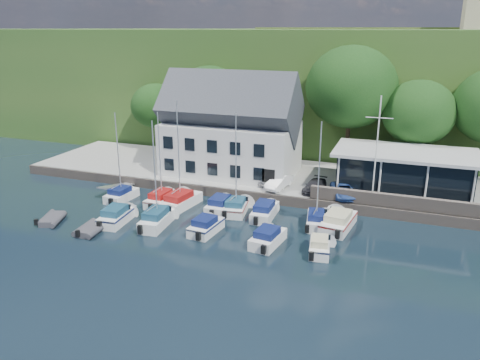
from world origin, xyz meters
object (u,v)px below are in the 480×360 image
(harbor_building, at_px, (231,133))
(boat_r1_7, at_px, (338,220))
(flagpole, at_px, (376,150))
(boat_r1_2, at_px, (179,160))
(boat_r2_4, at_px, (320,245))
(boat_r1_0, at_px, (119,160))
(club_pavilion, at_px, (404,172))
(car_white, at_px, (279,182))
(boat_r1_5, at_px, (265,210))
(dinghy_0, at_px, (52,218))
(car_silver, at_px, (272,179))
(car_blue, at_px, (344,190))
(boat_r1_6, at_px, (318,180))
(boat_r2_0, at_px, (117,214))
(boat_r2_2, at_px, (206,225))
(dinghy_1, at_px, (91,228))
(boat_r2_1, at_px, (155,172))
(car_dgrey, at_px, (315,186))
(boat_r2_3, at_px, (268,236))
(boat_r1_4, at_px, (236,168))
(boat_r1_1, at_px, (160,162))

(harbor_building, relative_size, boat_r1_7, 2.14)
(flagpole, distance_m, boat_r1_2, 17.86)
(boat_r2_4, bearing_deg, boat_r1_0, 158.31)
(boat_r1_7, distance_m, boat_r2_4, 5.15)
(club_pavilion, bearing_deg, car_white, -165.61)
(boat_r1_5, xyz_separation_m, dinghy_0, (-17.20, -7.38, -0.38))
(boat_r1_0, distance_m, boat_r2_4, 21.39)
(car_silver, height_order, flagpole, flagpole)
(car_white, bearing_deg, car_blue, 9.10)
(boat_r1_6, height_order, boat_r2_0, boat_r1_6)
(boat_r2_2, bearing_deg, dinghy_1, -155.22)
(boat_r1_5, xyz_separation_m, boat_r2_1, (-8.12, -4.88, 4.05))
(car_dgrey, bearing_deg, boat_r2_2, -115.93)
(flagpole, relative_size, boat_r2_1, 1.01)
(car_silver, height_order, boat_r2_1, boat_r2_1)
(boat_r2_0, relative_size, boat_r2_2, 1.16)
(boat_r2_3, bearing_deg, car_dgrey, 89.98)
(boat_r2_4, bearing_deg, boat_r1_6, 95.14)
(boat_r1_4, relative_size, dinghy_0, 2.74)
(boat_r2_1, bearing_deg, car_silver, 52.79)
(car_silver, xyz_separation_m, boat_r1_0, (-13.42, -6.73, 2.56))
(boat_r1_5, xyz_separation_m, boat_r2_0, (-11.79, -5.52, 0.01))
(car_dgrey, height_order, boat_r1_4, boat_r1_4)
(club_pavilion, distance_m, boat_r1_1, 23.32)
(harbor_building, height_order, boat_r1_5, harbor_building)
(boat_r1_2, height_order, boat_r1_4, boat_r1_2)
(boat_r1_0, relative_size, boat_r2_1, 0.86)
(club_pavilion, relative_size, car_blue, 3.49)
(club_pavilion, relative_size, boat_r2_4, 2.94)
(car_silver, distance_m, flagpole, 11.01)
(boat_r1_0, bearing_deg, flagpole, 16.72)
(car_dgrey, xyz_separation_m, boat_r2_2, (-6.93, -10.46, -0.84))
(car_dgrey, relative_size, boat_r1_6, 0.47)
(harbor_building, bearing_deg, dinghy_0, -122.91)
(car_white, xyz_separation_m, car_dgrey, (3.55, 0.15, -0.09))
(car_dgrey, distance_m, boat_r1_4, 8.63)
(car_blue, relative_size, boat_r1_1, 0.44)
(boat_r2_3, bearing_deg, boat_r1_5, 117.32)
(boat_r1_1, relative_size, boat_r2_0, 1.46)
(boat_r2_4, xyz_separation_m, dinghy_1, (-18.61, -2.70, -0.30))
(boat_r1_4, relative_size, boat_r2_4, 1.90)
(car_silver, bearing_deg, car_dgrey, 11.35)
(harbor_building, height_order, boat_r2_0, harbor_building)
(boat_r1_4, distance_m, boat_r2_0, 11.21)
(car_blue, relative_size, boat_r1_7, 0.56)
(car_white, relative_size, boat_r2_0, 0.68)
(harbor_building, bearing_deg, dinghy_1, -109.52)
(car_dgrey, height_order, boat_r2_3, car_dgrey)
(boat_r1_4, distance_m, dinghy_0, 16.72)
(harbor_building, height_order, dinghy_1, harbor_building)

